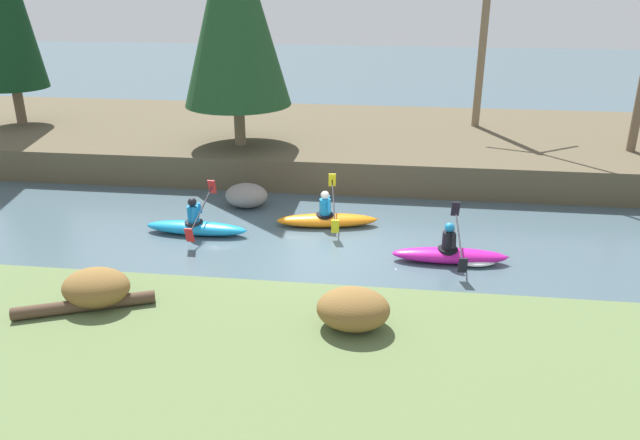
# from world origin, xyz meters

# --- Properties ---
(ground_plane) EXTENTS (90.00, 90.00, 0.00)m
(ground_plane) POSITION_xyz_m (0.00, 0.00, 0.00)
(ground_plane) COLOR #425660
(riverbank_near) EXTENTS (44.00, 5.53, 0.59)m
(riverbank_near) POSITION_xyz_m (0.00, -5.60, 0.29)
(riverbank_near) COLOR #5B7042
(riverbank_near) RESTS_ON ground
(riverbank_far) EXTENTS (44.00, 8.77, 1.03)m
(riverbank_far) POSITION_xyz_m (0.00, 8.49, 0.52)
(riverbank_far) COLOR brown
(riverbank_far) RESTS_ON ground
(conifer_tree_left) EXTENTS (3.45, 3.45, 7.45)m
(conifer_tree_left) POSITION_xyz_m (-3.50, 5.88, 5.42)
(conifer_tree_left) COLOR #7A664C
(conifer_tree_left) RESTS_ON riverbank_far
(bare_tree_upstream) EXTENTS (4.33, 4.27, 7.92)m
(bare_tree_upstream) POSITION_xyz_m (4.59, 9.69, 4.76)
(bare_tree_upstream) COLOR #7A664C
(bare_tree_upstream) RESTS_ON riverbank_far
(shrub_clump_nearest) EXTENTS (1.27, 1.06, 0.69)m
(shrub_clump_nearest) POSITION_xyz_m (-3.77, -4.16, 0.93)
(shrub_clump_nearest) COLOR brown
(shrub_clump_nearest) RESTS_ON riverbank_near
(shrub_clump_second) EXTENTS (1.30, 1.08, 0.70)m
(shrub_clump_second) POSITION_xyz_m (1.08, -4.36, 0.94)
(shrub_clump_second) COLOR brown
(shrub_clump_second) RESTS_ON riverbank_near
(kayaker_lead) EXTENTS (2.78, 2.07, 1.20)m
(kayaker_lead) POSITION_xyz_m (3.18, -0.24, 0.20)
(kayaker_lead) COLOR #C61999
(kayaker_lead) RESTS_ON ground
(kayaker_middle) EXTENTS (2.80, 2.07, 1.20)m
(kayaker_middle) POSITION_xyz_m (-0.06, 1.61, 0.22)
(kayaker_middle) COLOR orange
(kayaker_middle) RESTS_ON ground
(kayaker_trailing) EXTENTS (2.78, 2.07, 1.20)m
(kayaker_trailing) POSITION_xyz_m (-3.40, 0.63, 0.22)
(kayaker_trailing) COLOR #1993D6
(kayaker_trailing) RESTS_ON ground
(boulder_midstream) EXTENTS (1.24, 0.97, 0.70)m
(boulder_midstream) POSITION_xyz_m (-2.59, 2.79, 0.35)
(boulder_midstream) COLOR gray
(boulder_midstream) RESTS_ON ground
(driftwood_log) EXTENTS (2.42, 1.20, 0.44)m
(driftwood_log) POSITION_xyz_m (-3.88, -4.45, 0.71)
(driftwood_log) COLOR #4C3828
(driftwood_log) RESTS_ON riverbank_near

